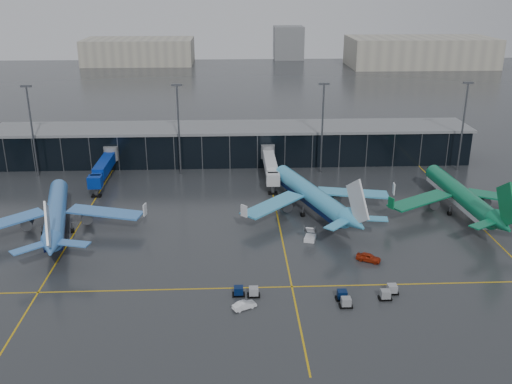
{
  "coord_description": "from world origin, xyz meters",
  "views": [
    {
      "loc": [
        -0.44,
        -104.62,
        51.72
      ],
      "look_at": [
        5.0,
        18.0,
        6.0
      ],
      "focal_mm": 40.0,
      "sensor_mm": 36.0,
      "label": 1
    }
  ],
  "objects_px": {
    "airliner_arkefly": "(55,201)",
    "service_van_white": "(244,305)",
    "airliner_klm_near": "(311,184)",
    "mobile_airstair": "(310,237)",
    "service_van_red": "(368,257)",
    "baggage_carts": "(326,294)",
    "airliner_aer_lingus": "(461,184)"
  },
  "relations": [
    {
      "from": "airliner_klm_near",
      "to": "airliner_aer_lingus",
      "type": "bearing_deg",
      "value": -21.38
    },
    {
      "from": "airliner_aer_lingus",
      "to": "service_van_white",
      "type": "xyz_separation_m",
      "value": [
        -51.95,
        -40.71,
        -6.14
      ]
    },
    {
      "from": "mobile_airstair",
      "to": "airliner_klm_near",
      "type": "bearing_deg",
      "value": 99.4
    },
    {
      "from": "baggage_carts",
      "to": "airliner_klm_near",
      "type": "bearing_deg",
      "value": 86.24
    },
    {
      "from": "airliner_arkefly",
      "to": "mobile_airstair",
      "type": "height_order",
      "value": "airliner_arkefly"
    },
    {
      "from": "airliner_klm_near",
      "to": "baggage_carts",
      "type": "xyz_separation_m",
      "value": [
        -2.59,
        -39.52,
        -6.2
      ]
    },
    {
      "from": "airliner_arkefly",
      "to": "baggage_carts",
      "type": "height_order",
      "value": "airliner_arkefly"
    },
    {
      "from": "service_van_red",
      "to": "service_van_white",
      "type": "height_order",
      "value": "service_van_red"
    },
    {
      "from": "airliner_arkefly",
      "to": "mobile_airstair",
      "type": "relative_size",
      "value": 11.97
    },
    {
      "from": "airliner_aer_lingus",
      "to": "service_van_red",
      "type": "bearing_deg",
      "value": -141.0
    },
    {
      "from": "mobile_airstair",
      "to": "service_van_red",
      "type": "height_order",
      "value": "mobile_airstair"
    },
    {
      "from": "mobile_airstair",
      "to": "service_van_red",
      "type": "distance_m",
      "value": 14.35
    },
    {
      "from": "airliner_klm_near",
      "to": "service_van_white",
      "type": "relative_size",
      "value": 10.9
    },
    {
      "from": "airliner_klm_near",
      "to": "mobile_airstair",
      "type": "xyz_separation_m",
      "value": [
        -2.2,
        -15.87,
        -6.19
      ]
    },
    {
      "from": "baggage_carts",
      "to": "mobile_airstair",
      "type": "bearing_deg",
      "value": 89.04
    },
    {
      "from": "service_van_white",
      "to": "airliner_aer_lingus",
      "type": "bearing_deg",
      "value": -80.09
    },
    {
      "from": "service_van_red",
      "to": "service_van_white",
      "type": "bearing_deg",
      "value": 151.62
    },
    {
      "from": "airliner_arkefly",
      "to": "airliner_aer_lingus",
      "type": "distance_m",
      "value": 92.36
    },
    {
      "from": "service_van_white",
      "to": "mobile_airstair",
      "type": "bearing_deg",
      "value": -57.18
    },
    {
      "from": "mobile_airstair",
      "to": "airliner_aer_lingus",
      "type": "bearing_deg",
      "value": 38.32
    },
    {
      "from": "mobile_airstair",
      "to": "service_van_red",
      "type": "relative_size",
      "value": 0.77
    },
    {
      "from": "airliner_klm_near",
      "to": "mobile_airstair",
      "type": "relative_size",
      "value": 12.21
    },
    {
      "from": "baggage_carts",
      "to": "service_van_red",
      "type": "distance_m",
      "value": 17.09
    },
    {
      "from": "airliner_arkefly",
      "to": "airliner_klm_near",
      "type": "relative_size",
      "value": 0.98
    },
    {
      "from": "airliner_arkefly",
      "to": "service_van_white",
      "type": "distance_m",
      "value": 52.83
    },
    {
      "from": "service_van_red",
      "to": "airliner_arkefly",
      "type": "bearing_deg",
      "value": 103.24
    },
    {
      "from": "service_van_red",
      "to": "service_van_white",
      "type": "relative_size",
      "value": 1.15
    },
    {
      "from": "airliner_klm_near",
      "to": "mobile_airstair",
      "type": "bearing_deg",
      "value": -116.8
    },
    {
      "from": "baggage_carts",
      "to": "service_van_white",
      "type": "bearing_deg",
      "value": -169.24
    },
    {
      "from": "airliner_klm_near",
      "to": "airliner_aer_lingus",
      "type": "relative_size",
      "value": 1.02
    },
    {
      "from": "airliner_arkefly",
      "to": "airliner_aer_lingus",
      "type": "height_order",
      "value": "airliner_aer_lingus"
    },
    {
      "from": "airliner_aer_lingus",
      "to": "mobile_airstair",
      "type": "distance_m",
      "value": 40.46
    }
  ]
}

